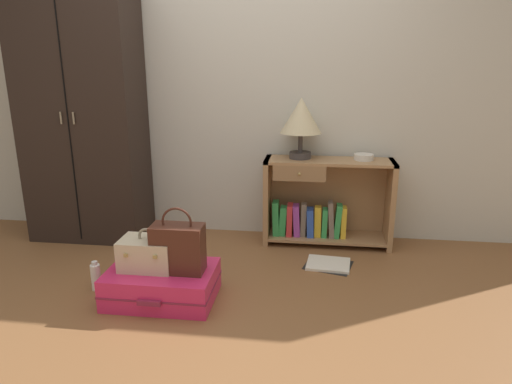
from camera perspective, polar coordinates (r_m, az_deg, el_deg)
ground_plane at (r=2.73m, az=-6.30°, el=-15.75°), size 9.00×9.00×0.00m
back_wall at (r=3.79m, az=-1.53°, el=14.07°), size 6.40×0.10×2.60m
wardrobe at (r=3.93m, az=-20.82°, el=9.04°), size 0.92×0.47×2.04m
bookshelf at (r=3.70m, az=8.21°, el=-1.54°), size 1.01×0.32×0.69m
table_lamp at (r=3.57m, az=5.65°, el=9.22°), size 0.32×0.32×0.47m
bowl at (r=3.64m, az=13.28°, el=4.27°), size 0.15×0.15×0.05m
suitcase_large at (r=2.95m, az=-11.64°, el=-11.18°), size 0.66×0.47×0.20m
train_case at (r=2.90m, az=-13.37°, el=-7.45°), size 0.33×0.23×0.26m
handbag at (r=2.80m, az=-9.71°, el=-6.87°), size 0.31×0.16×0.41m
bottle at (r=3.18m, az=-19.36°, el=-9.92°), size 0.06×0.06×0.20m
open_book_on_floor at (r=3.40m, az=9.00°, el=-8.89°), size 0.38×0.34×0.02m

